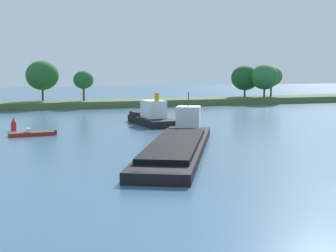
{
  "coord_description": "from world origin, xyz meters",
  "views": [
    {
      "loc": [
        -24.14,
        -28.61,
        8.59
      ],
      "look_at": [
        -3.27,
        32.01,
        1.2
      ],
      "focal_mm": 54.87,
      "sensor_mm": 36.0,
      "label": 1
    }
  ],
  "objects_px": {
    "tugboat": "(152,116)",
    "channel_buoy_red": "(14,125)",
    "small_motorboat": "(32,134)",
    "cargo_barge": "(178,143)"
  },
  "relations": [
    {
      "from": "cargo_barge",
      "to": "channel_buoy_red",
      "type": "xyz_separation_m",
      "value": [
        -15.31,
        22.81,
        -0.02
      ]
    },
    {
      "from": "small_motorboat",
      "to": "tugboat",
      "type": "bearing_deg",
      "value": 22.39
    },
    {
      "from": "small_motorboat",
      "to": "channel_buoy_red",
      "type": "xyz_separation_m",
      "value": [
        -1.96,
        5.82,
        0.55
      ]
    },
    {
      "from": "tugboat",
      "to": "cargo_barge",
      "type": "bearing_deg",
      "value": -101.05
    },
    {
      "from": "small_motorboat",
      "to": "channel_buoy_red",
      "type": "bearing_deg",
      "value": 108.58
    },
    {
      "from": "tugboat",
      "to": "small_motorboat",
      "type": "bearing_deg",
      "value": -157.61
    },
    {
      "from": "cargo_barge",
      "to": "channel_buoy_red",
      "type": "distance_m",
      "value": 27.48
    },
    {
      "from": "small_motorboat",
      "to": "tugboat",
      "type": "relative_size",
      "value": 0.5
    },
    {
      "from": "tugboat",
      "to": "channel_buoy_red",
      "type": "bearing_deg",
      "value": -175.3
    },
    {
      "from": "cargo_barge",
      "to": "small_motorboat",
      "type": "bearing_deg",
      "value": 128.17
    }
  ]
}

